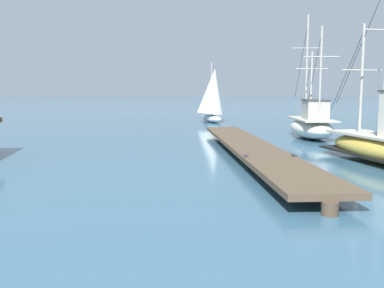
{
  "coord_description": "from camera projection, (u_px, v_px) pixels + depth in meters",
  "views": [
    {
      "loc": [
        1.24,
        -0.32,
        2.57
      ],
      "look_at": [
        1.92,
        9.22,
        1.4
      ],
      "focal_mm": 40.19,
      "sensor_mm": 36.0,
      "label": 1
    }
  ],
  "objects": [
    {
      "name": "floating_dock",
      "position": [
        249.0,
        146.0,
        17.43
      ],
      "size": [
        1.91,
        17.5,
        0.53
      ],
      "color": "brown",
      "rests_on": "ground"
    },
    {
      "name": "distant_sailboat",
      "position": [
        212.0,
        95.0,
        36.13
      ],
      "size": [
        2.95,
        4.56,
        5.02
      ],
      "color": "silver",
      "rests_on": "ground"
    },
    {
      "name": "fishing_boat_1",
      "position": [
        312.0,
        125.0,
        23.72
      ],
      "size": [
        2.53,
        7.28,
        6.94
      ],
      "color": "silver",
      "rests_on": "ground"
    }
  ]
}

